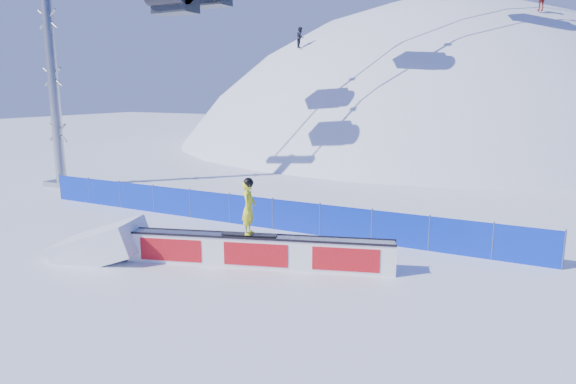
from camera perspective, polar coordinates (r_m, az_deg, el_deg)
The scene contains 7 objects.
ground at distance 17.04m, azimuth -12.14°, elevation -7.20°, with size 160.00×160.00×0.00m, color white.
snow_hill at distance 60.09m, azimuth 15.58°, elevation -11.95°, with size 64.00×64.00×64.00m.
safety_fence at distance 20.40m, azimuth -4.17°, elevation -2.13°, with size 22.05×0.05×1.30m.
rail_box at distance 15.79m, azimuth -3.40°, elevation -6.59°, with size 8.09×3.08×1.00m.
snow_ramp at distance 17.81m, azimuth -19.99°, elevation -6.84°, with size 2.67×1.78×1.00m, color white, non-canonical shape.
snowboarder at distance 15.48m, azimuth -4.38°, elevation -1.68°, with size 1.71×0.81×1.77m.
distant_skiers at distance 43.82m, azimuth 17.90°, elevation 18.55°, with size 22.44×7.76×6.12m.
Camera 1 is at (10.43, -12.37, 5.35)m, focal length 32.00 mm.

